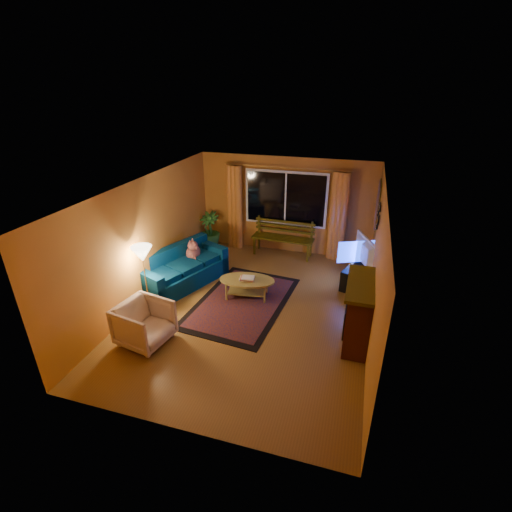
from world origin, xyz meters
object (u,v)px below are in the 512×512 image
(bench, at_px, (282,247))
(armchair, at_px, (144,322))
(floor_lamp, at_px, (146,279))
(coffee_table, at_px, (247,288))
(sofa, at_px, (183,267))
(tv_console, at_px, (359,274))

(bench, xyz_separation_m, armchair, (-1.50, -4.17, 0.18))
(armchair, relative_size, floor_lamp, 0.62)
(floor_lamp, distance_m, coffee_table, 2.07)
(bench, bearing_deg, floor_lamp, -119.27)
(sofa, xyz_separation_m, armchair, (0.29, -2.05, 0.00))
(floor_lamp, height_order, tv_console, floor_lamp)
(sofa, distance_m, floor_lamp, 1.15)
(tv_console, bearing_deg, bench, 173.98)
(sofa, bearing_deg, bench, 71.79)
(sofa, height_order, armchair, armchair)
(floor_lamp, xyz_separation_m, coffee_table, (1.77, 0.98, -0.46))
(armchair, relative_size, coffee_table, 0.72)
(bench, bearing_deg, armchair, -106.94)
(bench, relative_size, tv_console, 1.39)
(coffee_table, distance_m, tv_console, 2.56)
(bench, relative_size, sofa, 0.77)
(floor_lamp, relative_size, coffee_table, 1.16)
(armchair, relative_size, tv_console, 0.73)
(bench, height_order, armchair, armchair)
(bench, relative_size, floor_lamp, 1.18)
(bench, distance_m, tv_console, 2.22)
(floor_lamp, xyz_separation_m, tv_console, (4.00, 2.22, -0.44))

